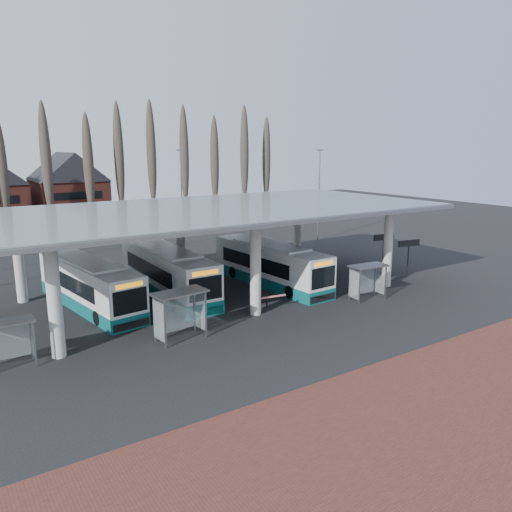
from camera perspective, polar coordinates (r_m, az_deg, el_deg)
ground at (r=30.18m, az=2.58°, el=-7.94°), size 140.00×140.00×0.00m
brick_strip at (r=22.49m, az=21.60°, el=-16.30°), size 70.00×10.00×0.03m
station_canopy at (r=35.41m, az=-4.96°, el=4.57°), size 32.00×16.00×6.34m
poplar_row at (r=58.32m, az=-17.03°, el=10.21°), size 45.10×1.10×14.50m
lamp_post_b at (r=54.11m, az=-8.51°, el=6.83°), size 0.80×0.16×10.17m
lamp_post_c at (r=56.64m, az=7.20°, el=7.11°), size 0.80×0.16×10.17m
bus_0 at (r=34.88m, az=-18.54°, el=-3.17°), size 3.99×11.73×3.20m
bus_1 at (r=36.60m, az=-10.12°, el=-1.86°), size 2.76×12.16×3.37m
bus_2 at (r=38.47m, az=1.57°, el=-1.06°), size 3.18×11.77×3.23m
shelter_0 at (r=26.98m, az=-26.64°, el=-7.93°), size 2.57×1.31×2.37m
shelter_1 at (r=27.85m, az=-8.83°, el=-5.46°), size 3.11×1.77×2.77m
shelter_2 at (r=35.50m, az=12.55°, el=-2.05°), size 2.79×1.59×2.48m
info_sign_0 at (r=42.29m, az=17.07°, el=1.10°), size 2.06×0.46×3.09m
info_sign_1 at (r=44.07m, az=14.40°, el=1.80°), size 2.13×0.40×3.18m
barrier at (r=32.66m, az=1.63°, el=-4.79°), size 2.14×0.70×1.07m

